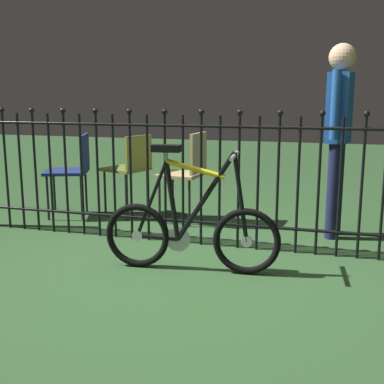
{
  "coord_description": "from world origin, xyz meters",
  "views": [
    {
      "loc": [
        1.02,
        -3.14,
        1.25
      ],
      "look_at": [
        0.03,
        0.21,
        0.55
      ],
      "focal_mm": 46.04,
      "sensor_mm": 36.0,
      "label": 1
    }
  ],
  "objects_px": {
    "chair_olive": "(131,165)",
    "chair_tan": "(188,168)",
    "person_visitor": "(339,124)",
    "bicycle": "(191,229)",
    "chair_navy": "(74,166)"
  },
  "relations": [
    {
      "from": "chair_olive",
      "to": "person_visitor",
      "type": "bearing_deg",
      "value": -4.25
    },
    {
      "from": "bicycle",
      "to": "chair_tan",
      "type": "relative_size",
      "value": 1.43
    },
    {
      "from": "chair_navy",
      "to": "person_visitor",
      "type": "distance_m",
      "value": 2.62
    },
    {
      "from": "chair_olive",
      "to": "chair_navy",
      "type": "relative_size",
      "value": 0.99
    },
    {
      "from": "chair_olive",
      "to": "chair_navy",
      "type": "distance_m",
      "value": 0.59
    },
    {
      "from": "person_visitor",
      "to": "chair_tan",
      "type": "bearing_deg",
      "value": 175.97
    },
    {
      "from": "chair_olive",
      "to": "bicycle",
      "type": "bearing_deg",
      "value": -52.44
    },
    {
      "from": "person_visitor",
      "to": "chair_olive",
      "type": "bearing_deg",
      "value": 175.75
    },
    {
      "from": "person_visitor",
      "to": "chair_navy",
      "type": "bearing_deg",
      "value": 179.57
    },
    {
      "from": "chair_olive",
      "to": "chair_tan",
      "type": "xyz_separation_m",
      "value": [
        0.63,
        -0.05,
        0.01
      ]
    },
    {
      "from": "chair_olive",
      "to": "person_visitor",
      "type": "distance_m",
      "value": 2.06
    },
    {
      "from": "chair_navy",
      "to": "person_visitor",
      "type": "relative_size",
      "value": 0.51
    },
    {
      "from": "chair_olive",
      "to": "person_visitor",
      "type": "relative_size",
      "value": 0.51
    },
    {
      "from": "chair_tan",
      "to": "person_visitor",
      "type": "height_order",
      "value": "person_visitor"
    },
    {
      "from": "chair_olive",
      "to": "chair_tan",
      "type": "height_order",
      "value": "chair_tan"
    }
  ]
}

